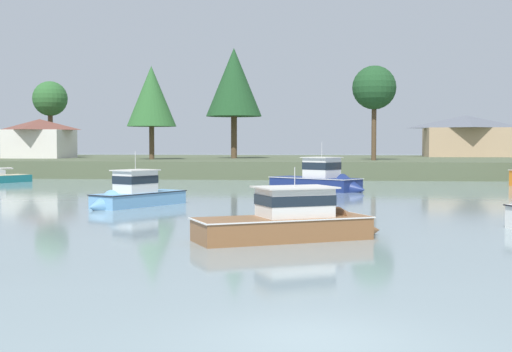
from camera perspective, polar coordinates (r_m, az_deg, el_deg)
The scene contains 11 objects.
ground_plane at distance 14.03m, azimuth 4.51°, elevation -12.84°, with size 469.58×469.58×0.00m, color gray.
far_shore_bank at distance 92.13m, azimuth 6.25°, elevation 0.89°, with size 211.31×41.66×1.84m, color #4C563D.
cruiser_skyblue at distance 42.38m, azimuth -10.01°, elevation -1.76°, with size 5.10×7.10×3.98m.
cruiser_wood at distance 27.74m, azimuth 3.68°, elevation -4.10°, with size 7.90×5.53×3.64m.
cruiser_navy at distance 56.12m, azimuth 5.51°, elevation -0.60°, with size 8.37×6.96×4.80m.
shore_tree_far_left at distance 84.42m, azimuth -8.41°, elevation 6.35°, with size 5.80×5.80×10.96m.
shore_tree_left at distance 102.22m, azimuth -16.24°, elevation 5.93°, with size 4.78×4.78×10.44m.
shore_tree_inland_c at distance 79.94m, azimuth 9.49°, elevation 6.98°, with size 4.85×4.85×10.48m.
shore_tree_inland_b at distance 89.14m, azimuth -1.79°, elevation 7.52°, with size 6.98×6.98×13.78m.
cottage_eastern at distance 104.05m, azimuth 16.49°, elevation 3.16°, with size 11.84×8.50×5.81m.
cottage_behind_trees at distance 95.10m, azimuth -17.00°, elevation 2.95°, with size 7.94×7.50×4.99m.
Camera 1 is at (0.47, -13.51, 3.75)m, focal length 49.71 mm.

